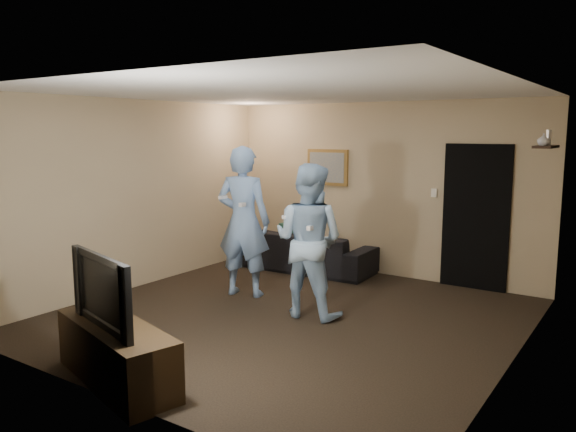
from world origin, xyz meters
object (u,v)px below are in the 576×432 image
Objects in this scene: wii_player_left at (243,221)px; wii_player_right at (309,240)px; sofa at (308,251)px; television at (113,289)px; tv_console at (117,354)px.

wii_player_right is at bearing -11.41° from wii_player_left.
television is (0.73, -4.32, 0.53)m from sofa.
wii_player_right is (1.15, -1.85, 0.60)m from sofa.
sofa is at bearing 115.19° from television.
television is (0.00, 0.00, 0.58)m from tv_console.
sofa is at bearing 89.90° from wii_player_left.
television is 2.81m from wii_player_left.
wii_player_left is at bearing 168.59° from wii_player_right.
sofa is 1.05× the size of wii_player_left.
tv_console is at bearing 97.29° from sofa.
television is at bearing -99.71° from wii_player_right.
tv_console is 0.83× the size of wii_player_right.
wii_player_left is at bearing 120.73° from television.
tv_console is 1.36× the size of television.
wii_player_right is (0.42, 2.47, 0.07)m from television.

